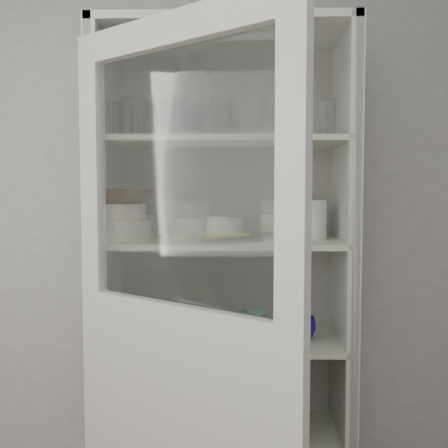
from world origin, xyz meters
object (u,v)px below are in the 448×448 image
at_px(mug_teal, 253,322).
at_px(white_canister, 126,319).
at_px(cupboard_door, 179,375).
at_px(goblet_2, 292,123).
at_px(mug_white, 237,334).
at_px(goblet_0, 156,122).
at_px(plate_stack_front, 121,230).
at_px(white_ramekin, 225,224).
at_px(terracotta_bowl, 121,197).
at_px(mug_blue, 300,328).
at_px(yellow_trivet, 225,233).
at_px(teal_jar, 258,322).
at_px(pantry_cabinet, 224,313).
at_px(goblet_3, 281,121).
at_px(measuring_cups, 168,335).
at_px(goblet_1, 200,121).
at_px(cream_dish, 198,423).
at_px(grey_bowl_stack, 310,219).
at_px(cream_bowl, 121,212).
at_px(tin_box, 260,424).
at_px(plate_stack_back, 131,225).
at_px(glass_platter, 225,237).

relative_size(mug_teal, white_canister, 0.83).
bearing_deg(cupboard_door, goblet_2, 90.40).
bearing_deg(mug_white, goblet_0, 137.62).
relative_size(plate_stack_front, white_ramekin, 1.72).
bearing_deg(terracotta_bowl, mug_blue, -0.51).
height_order(goblet_0, yellow_trivet, goblet_0).
xyz_separation_m(goblet_0, teal_jar, (0.43, -0.08, -0.84)).
distance_m(goblet_0, terracotta_bowl, 0.37).
distance_m(pantry_cabinet, teal_jar, 0.15).
distance_m(goblet_3, measuring_cups, 1.01).
bearing_deg(terracotta_bowl, goblet_1, 22.67).
xyz_separation_m(pantry_cabinet, cream_dish, (-0.11, -0.08, -0.45)).
xyz_separation_m(pantry_cabinet, mug_blue, (0.31, -0.12, -0.03)).
height_order(pantry_cabinet, mug_teal, pantry_cabinet).
bearing_deg(mug_blue, goblet_0, 148.11).
distance_m(goblet_3, white_canister, 1.06).
height_order(goblet_3, yellow_trivet, goblet_3).
relative_size(goblet_0, cream_dish, 0.83).
xyz_separation_m(goblet_2, grey_bowl_stack, (0.07, -0.09, -0.40)).
bearing_deg(cream_dish, cream_bowl, -173.38).
height_order(white_ramekin, mug_teal, white_ramekin).
bearing_deg(cream_dish, white_canister, 173.94).
bearing_deg(cream_bowl, goblet_1, 22.67).
relative_size(goblet_1, plate_stack_front, 0.72).
distance_m(terracotta_bowl, yellow_trivet, 0.44).
bearing_deg(cream_bowl, goblet_3, 13.95).
relative_size(yellow_trivet, white_canister, 1.29).
bearing_deg(pantry_cabinet, tin_box, -27.85).
bearing_deg(white_canister, mug_blue, -5.81).
distance_m(cream_bowl, tin_box, 1.05).
bearing_deg(white_ramekin, plate_stack_back, 161.23).
relative_size(goblet_0, mug_white, 1.90).
xyz_separation_m(cupboard_door, goblet_2, (0.42, 0.60, 0.87)).
xyz_separation_m(cream_bowl, cream_dish, (0.30, 0.03, -0.88)).
relative_size(goblet_2, cream_bowl, 0.85).
bearing_deg(goblet_2, goblet_1, -174.49).
relative_size(terracotta_bowl, white_canister, 1.88).
relative_size(cupboard_door, cream_bowl, 10.17).
xyz_separation_m(plate_stack_front, teal_jar, (0.55, 0.07, -0.39)).
distance_m(goblet_1, white_canister, 0.89).
bearing_deg(goblet_3, plate_stack_front, -166.05).
distance_m(terracotta_bowl, white_ramekin, 0.43).
bearing_deg(glass_platter, mug_white, -66.52).
bearing_deg(mug_blue, mug_teal, 139.18).
relative_size(grey_bowl_stack, white_canister, 1.26).
distance_m(mug_blue, teal_jar, 0.18).
bearing_deg(cream_bowl, white_ramekin, 6.02).
bearing_deg(goblet_1, mug_white, -52.59).
xyz_separation_m(goblet_0, white_ramekin, (0.29, -0.11, -0.43)).
distance_m(grey_bowl_stack, cream_dish, 0.97).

